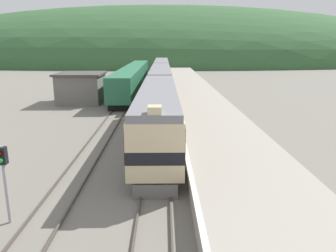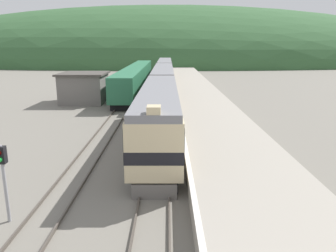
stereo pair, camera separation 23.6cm
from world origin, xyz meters
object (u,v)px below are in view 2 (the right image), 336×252
object	(u,v)px
carriage_third	(164,69)
signal_post_siding	(2,168)
express_train_lead_car	(159,113)
siding_train	(136,77)
carriage_second	(163,81)

from	to	relation	value
carriage_third	signal_post_siding	world-z (taller)	carriage_third
express_train_lead_car	signal_post_siding	size ratio (longest dim) A/B	5.80
siding_train	signal_post_siding	distance (m)	42.40
carriage_second	signal_post_siding	size ratio (longest dim) A/B	6.59
express_train_lead_car	siding_train	distance (m)	31.25
express_train_lead_car	carriage_second	xyz separation A→B (m)	(0.00, 21.90, -0.01)
express_train_lead_car	carriage_second	bearing A→B (deg)	90.00
express_train_lead_car	carriage_third	distance (m)	44.89
carriage_third	signal_post_siding	size ratio (longest dim) A/B	6.59
express_train_lead_car	carriage_second	world-z (taller)	express_train_lead_car
carriage_third	siding_train	bearing A→B (deg)	-108.13
carriage_third	siding_train	distance (m)	14.71
express_train_lead_car	siding_train	size ratio (longest dim) A/B	0.49
siding_train	signal_post_siding	bearing A→B (deg)	-91.95
siding_train	express_train_lead_car	bearing A→B (deg)	-81.58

